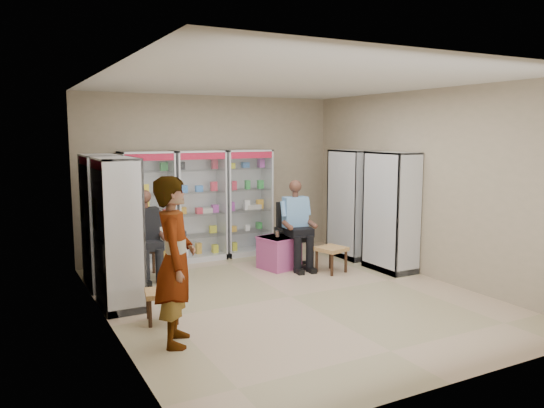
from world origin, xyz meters
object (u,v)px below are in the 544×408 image
office_chair (293,235)px  woven_stool_b (162,306)px  cabinet_back_mid (199,206)px  cabinet_right_near (391,212)px  cabinet_back_right (247,202)px  seated_shopkeeper (295,227)px  cabinet_right_far (352,204)px  wooden_chair (145,248)px  cabinet_left_far (102,221)px  cabinet_left_near (118,233)px  woven_stool_a (331,260)px  pink_trunk (279,252)px  standing_man (175,261)px  cabinet_back_left (148,209)px

office_chair → woven_stool_b: office_chair is taller
cabinet_back_mid → cabinet_right_near: size_ratio=1.00×
cabinet_back_right → seated_shopkeeper: 1.36m
cabinet_right_far → wooden_chair: bearing=84.0°
cabinet_left_far → seated_shopkeeper: cabinet_left_far is taller
cabinet_left_near → woven_stool_b: cabinet_left_near is taller
cabinet_right_near → cabinet_left_near: same height
cabinet_back_right → cabinet_left_far: same height
cabinet_left_far → office_chair: 3.18m
office_chair → woven_stool_a: size_ratio=2.61×
woven_stool_a → woven_stool_b: size_ratio=1.08×
pink_trunk → standing_man: 3.54m
cabinet_left_far → woven_stool_a: size_ratio=4.66×
cabinet_left_far → woven_stool_b: cabinet_left_far is taller
pink_trunk → seated_shopkeeper: bearing=-7.5°
cabinet_back_right → cabinet_back_mid: bearing=180.0°
cabinet_back_left → cabinet_left_near: (-0.93, -2.03, 0.00)m
cabinet_back_right → wooden_chair: (-2.15, -0.73, -0.53)m
cabinet_left_far → cabinet_back_left: bearing=135.0°
wooden_chair → woven_stool_b: bearing=-99.3°
cabinet_left_far → cabinet_left_near: size_ratio=1.00×
cabinet_back_left → cabinet_right_near: bearing=-32.3°
seated_shopkeeper → woven_stool_a: (0.36, -0.60, -0.50)m
cabinet_left_near → cabinet_right_near: bearing=87.4°
seated_shopkeeper → cabinet_right_far: bearing=13.5°
woven_stool_b → cabinet_right_far: bearing=22.7°
cabinet_back_mid → cabinet_right_far: size_ratio=1.00×
office_chair → cabinet_right_far: bearing=11.4°
cabinet_back_mid → cabinet_left_far: same height
cabinet_right_far → woven_stool_b: size_ratio=5.06×
cabinet_right_far → seated_shopkeeper: size_ratio=1.41×
cabinet_left_far → standing_man: (0.28, -2.67, -0.07)m
cabinet_back_mid → cabinet_right_near: same height
cabinet_right_near → seated_shopkeeper: 1.65m
pink_trunk → woven_stool_b: (-2.52, -1.61, -0.08)m
cabinet_right_far → seated_shopkeeper: 1.36m
pink_trunk → cabinet_left_near: bearing=-164.8°
cabinet_back_left → cabinet_left_far: (-0.93, -0.93, 0.00)m
office_chair → woven_stool_b: bearing=-143.4°
wooden_chair → cabinet_back_right: bearing=18.8°
cabinet_left_far → cabinet_back_right: bearing=108.2°
cabinet_right_far → woven_stool_b: (-4.13, -1.73, -0.80)m
cabinet_back_left → cabinet_right_far: bearing=-17.8°
pink_trunk → cabinet_back_mid: bearing=127.9°
cabinet_left_near → cabinet_right_far: bearing=101.4°
standing_man → cabinet_left_near: bearing=31.6°
cabinet_back_right → wooden_chair: 2.33m
cabinet_left_far → office_chair: bearing=84.4°
cabinet_left_far → wooden_chair: (0.68, 0.20, -0.53)m
cabinet_right_far → cabinet_left_near: same height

